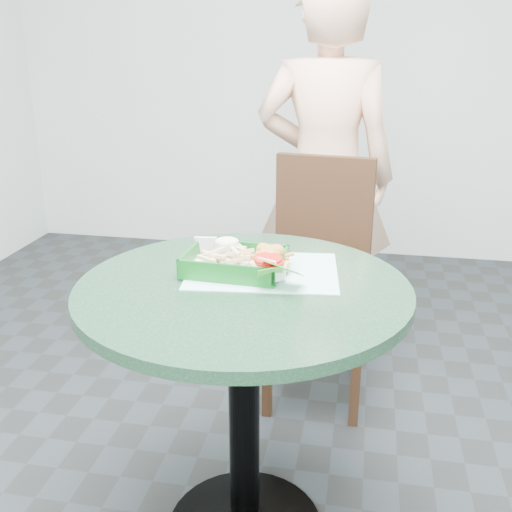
% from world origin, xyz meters
% --- Properties ---
extents(wall_back, '(4.00, 0.04, 2.80)m').
position_xyz_m(wall_back, '(0.00, 2.50, 1.40)').
color(wall_back, silver).
rests_on(wall_back, ground).
extents(cafe_table, '(0.83, 0.83, 0.75)m').
position_xyz_m(cafe_table, '(0.00, 0.00, 0.58)').
color(cafe_table, black).
rests_on(cafe_table, floor).
extents(dining_chair, '(0.38, 0.38, 0.93)m').
position_xyz_m(dining_chair, '(0.13, 0.81, 0.53)').
color(dining_chair, '#352618').
rests_on(dining_chair, floor).
extents(diner_person, '(0.63, 0.42, 1.69)m').
position_xyz_m(diner_person, '(0.11, 1.15, 0.84)').
color(diner_person, '#E9B08F').
rests_on(diner_person, floor).
extents(placemat, '(0.41, 0.33, 0.00)m').
position_xyz_m(placemat, '(0.03, 0.09, 0.75)').
color(placemat, '#A0DCDA').
rests_on(placemat, cafe_table).
extents(food_basket, '(0.25, 0.18, 0.05)m').
position_xyz_m(food_basket, '(-0.04, 0.08, 0.77)').
color(food_basket, '#0D5616').
rests_on(food_basket, placemat).
extents(crab_sandwich, '(0.11, 0.11, 0.07)m').
position_xyz_m(crab_sandwich, '(0.05, 0.09, 0.80)').
color(crab_sandwich, gold).
rests_on(crab_sandwich, food_basket).
extents(fries_pile, '(0.15, 0.15, 0.05)m').
position_xyz_m(fries_pile, '(-0.07, 0.09, 0.79)').
color(fries_pile, beige).
rests_on(fries_pile, food_basket).
extents(sauce_ramekin, '(0.06, 0.06, 0.03)m').
position_xyz_m(sauce_ramekin, '(-0.08, 0.13, 0.80)').
color(sauce_ramekin, silver).
rests_on(sauce_ramekin, food_basket).
extents(garnish_cup, '(0.12, 0.12, 0.05)m').
position_xyz_m(garnish_cup, '(0.07, 0.02, 0.79)').
color(garnish_cup, silver).
rests_on(garnish_cup, food_basket).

